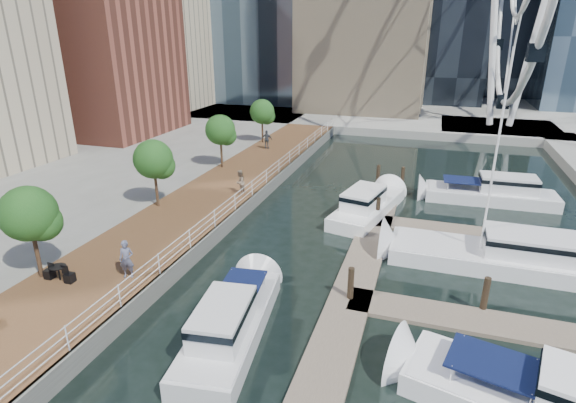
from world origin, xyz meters
The scene contains 12 objects.
boardwalk centered at (-9.00, 15.00, 0.50)m, with size 6.00×60.00×1.00m, color brown.
seawall centered at (-6.00, 15.00, 0.50)m, with size 0.25×60.00×1.00m, color #595954.
land_far centered at (0.00, 102.00, 0.50)m, with size 200.00×114.00×1.00m, color gray.
pier centered at (14.00, 52.00, 0.50)m, with size 14.00×12.00×1.00m, color gray.
railing centered at (-6.10, 15.00, 1.52)m, with size 0.10×60.00×1.05m, color white, non-canonical shape.
floating_docks centered at (7.97, 9.98, 0.49)m, with size 16.00×34.00×2.60m.
midrise_condos centered at (-33.57, 26.82, 13.42)m, with size 19.00×67.00×28.00m.
street_trees centered at (-11.40, 14.00, 4.29)m, with size 2.60×42.60×4.60m.
pedestrian_near centered at (-7.36, 5.27, 1.96)m, with size 0.70×0.46×1.91m, color #50536B.
pedestrian_mid centered at (-7.00, 17.91, 1.91)m, with size 0.89×0.69×1.83m, color #7F6B57.
pedestrian_far centered at (-9.95, 31.45, 1.95)m, with size 1.11×0.46×1.90m, color #353B43.
moored_yachts centered at (10.14, 13.09, 0.00)m, with size 26.00×34.61×11.50m.
Camera 1 is at (5.85, -10.52, 12.09)m, focal length 28.00 mm.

